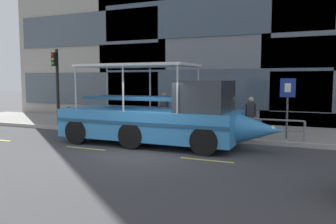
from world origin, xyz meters
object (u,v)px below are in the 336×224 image
object	(u,v)px
parking_sign	(288,98)
leaned_bicycle	(73,118)
traffic_light_pole	(57,79)
duck_tour_boat	(161,118)
pedestrian_mid_left	(191,111)
pedestrian_near_bow	(251,112)
pedestrian_mid_right	(164,107)

from	to	relation	value
parking_sign	leaned_bicycle	size ratio (longest dim) A/B	1.42
traffic_light_pole	leaned_bicycle	distance (m)	2.28
duck_tour_boat	pedestrian_mid_left	distance (m)	3.39
parking_sign	pedestrian_near_bow	distance (m)	1.66
parking_sign	leaned_bicycle	distance (m)	10.94
leaned_bicycle	pedestrian_mid_right	bearing A→B (deg)	13.21
pedestrian_near_bow	pedestrian_mid_right	world-z (taller)	pedestrian_mid_right
pedestrian_mid_right	leaned_bicycle	bearing A→B (deg)	-166.79
pedestrian_mid_left	pedestrian_mid_right	world-z (taller)	pedestrian_mid_right
leaned_bicycle	pedestrian_mid_left	bearing A→B (deg)	9.25
pedestrian_mid_left	parking_sign	bearing A→B (deg)	-11.76
parking_sign	pedestrian_mid_right	distance (m)	6.11
leaned_bicycle	duck_tour_boat	bearing A→B (deg)	-20.44
pedestrian_near_bow	pedestrian_mid_left	size ratio (longest dim) A/B	1.10
traffic_light_pole	pedestrian_mid_left	xyz separation A→B (m)	(7.27, 1.11, -1.53)
parking_sign	pedestrian_mid_right	size ratio (longest dim) A/B	1.40
parking_sign	duck_tour_boat	bearing A→B (deg)	-151.63
traffic_light_pole	leaned_bicycle	xyz separation A→B (m)	(0.93, 0.08, -2.08)
duck_tour_boat	pedestrian_near_bow	world-z (taller)	duck_tour_boat
traffic_light_pole	leaned_bicycle	size ratio (longest dim) A/B	2.32
traffic_light_pole	parking_sign	world-z (taller)	traffic_light_pole
pedestrian_mid_left	pedestrian_mid_right	distance (m)	1.47
parking_sign	pedestrian_mid_right	world-z (taller)	parking_sign
duck_tour_boat	pedestrian_mid_left	bearing A→B (deg)	89.73
pedestrian_mid_left	pedestrian_mid_right	xyz separation A→B (m)	(-1.46, 0.11, 0.14)
traffic_light_pole	pedestrian_mid_left	world-z (taller)	traffic_light_pole
traffic_light_pole	duck_tour_boat	distance (m)	7.76
traffic_light_pole	duck_tour_boat	size ratio (longest dim) A/B	0.45
leaned_bicycle	pedestrian_mid_right	size ratio (longest dim) A/B	0.99
pedestrian_mid_left	leaned_bicycle	bearing A→B (deg)	-170.75
pedestrian_mid_left	pedestrian_mid_right	size ratio (longest dim) A/B	0.87
leaned_bicycle	pedestrian_mid_right	world-z (taller)	pedestrian_mid_right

